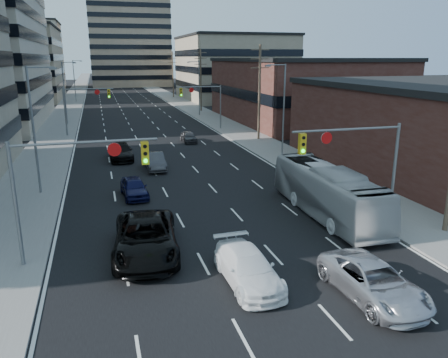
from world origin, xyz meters
TOP-DOWN VIEW (x-y plane):
  - ground at (0.00, 0.00)m, footprint 400.00×400.00m
  - road_surface at (0.00, 130.00)m, footprint 18.00×300.00m
  - sidewalk_left at (-11.50, 130.00)m, footprint 5.00×300.00m
  - sidewalk_right at (11.50, 130.00)m, footprint 5.00×300.00m
  - office_left_far at (-24.00, 100.00)m, footprint 20.00×30.00m
  - storefront_right_mid at (24.00, 50.00)m, footprint 20.00×30.00m
  - office_right_far at (25.00, 88.00)m, footprint 22.00×28.00m
  - bg_block_left at (-28.00, 140.00)m, footprint 24.00×24.00m
  - bg_block_right at (32.00, 130.00)m, footprint 22.00×22.00m
  - signal_near_left at (-7.45, 8.00)m, footprint 6.59×0.33m
  - signal_near_right at (7.45, 8.00)m, footprint 6.59×0.33m
  - signal_far_left at (-7.68, 45.00)m, footprint 6.09×0.33m
  - signal_far_right at (7.68, 45.00)m, footprint 6.09×0.33m
  - utility_pole_block at (12.20, 36.00)m, footprint 2.20×0.28m
  - utility_pole_midblock at (12.20, 66.00)m, footprint 2.20×0.28m
  - utility_pole_distant at (12.20, 96.00)m, footprint 2.20×0.28m
  - streetlight_left_near at (-10.34, 20.00)m, footprint 2.03×0.22m
  - streetlight_left_mid at (-10.34, 55.00)m, footprint 2.03×0.22m
  - streetlight_left_far at (-10.34, 90.00)m, footprint 2.03×0.22m
  - streetlight_right_near at (10.34, 25.00)m, footprint 2.03×0.22m
  - streetlight_right_far at (10.34, 60.00)m, footprint 2.03×0.22m
  - black_pickup at (-4.29, 7.75)m, footprint 3.74×6.94m
  - white_van at (-0.35, 3.70)m, footprint 2.16×5.04m
  - silver_suv at (4.16, 1.11)m, footprint 2.72×5.47m
  - transit_bus at (7.17, 10.42)m, footprint 2.80×11.11m
  - sedan_blue at (-4.05, 17.53)m, footprint 1.92×4.19m
  - sedan_grey_center at (-1.60, 25.06)m, footprint 1.56×4.44m
  - sedan_black_far at (-4.26, 29.87)m, footprint 2.24×5.39m
  - sedan_grey_right at (3.86, 36.89)m, footprint 1.53×3.76m

SIDE VIEW (x-z plane):
  - ground at x=0.00m, z-range 0.00..0.00m
  - road_surface at x=0.00m, z-range 0.00..0.02m
  - sidewalk_left at x=-11.50m, z-range 0.00..0.15m
  - sidewalk_right at x=11.50m, z-range 0.00..0.15m
  - sedan_grey_right at x=3.86m, z-range 0.00..1.28m
  - sedan_blue at x=-4.05m, z-range 0.00..1.39m
  - white_van at x=-0.35m, z-range 0.00..1.45m
  - sedan_grey_center at x=-1.60m, z-range 0.00..1.46m
  - silver_suv at x=4.16m, z-range 0.00..1.49m
  - sedan_black_far at x=-4.26m, z-range 0.00..1.56m
  - black_pickup at x=-4.29m, z-range 0.00..1.85m
  - transit_bus at x=7.17m, z-range 0.00..3.08m
  - signal_far_left at x=-7.68m, z-range 1.30..7.30m
  - signal_far_right at x=7.68m, z-range 1.30..7.30m
  - signal_near_left at x=-7.45m, z-range 1.33..7.33m
  - signal_near_right at x=7.45m, z-range 1.33..7.33m
  - storefront_right_mid at x=24.00m, z-range 0.00..9.00m
  - streetlight_left_near at x=-10.34m, z-range 0.55..9.55m
  - streetlight_left_mid at x=-10.34m, z-range 0.55..9.55m
  - streetlight_left_far at x=-10.34m, z-range 0.55..9.55m
  - streetlight_right_near at x=10.34m, z-range 0.55..9.55m
  - streetlight_right_far at x=10.34m, z-range 0.55..9.55m
  - utility_pole_block at x=12.20m, z-range 0.28..11.28m
  - utility_pole_midblock at x=12.20m, z-range 0.28..11.28m
  - utility_pole_distant at x=12.20m, z-range 0.28..11.28m
  - bg_block_right at x=32.00m, z-range 0.00..12.00m
  - office_right_far at x=25.00m, z-range 0.00..14.00m
  - office_left_far at x=-24.00m, z-range 0.00..16.00m
  - bg_block_left at x=-28.00m, z-range 0.00..20.00m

